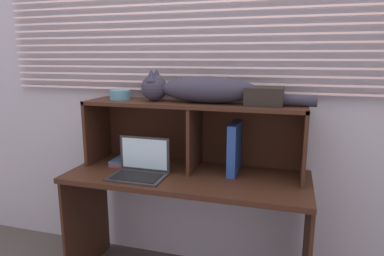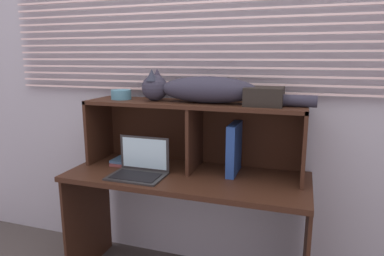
# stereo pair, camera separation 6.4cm
# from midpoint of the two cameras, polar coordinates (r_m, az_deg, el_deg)

# --- Properties ---
(back_panel_with_blinds) EXTENTS (4.40, 0.08, 2.50)m
(back_panel_with_blinds) POSITION_cam_midpoint_polar(r_m,az_deg,el_deg) (2.20, 2.52, 7.98)
(back_panel_with_blinds) COLOR #AFB3BC
(back_panel_with_blinds) RESTS_ON ground
(desk) EXTENTS (1.41, 0.56, 0.73)m
(desk) POSITION_cam_midpoint_polar(r_m,az_deg,el_deg) (2.06, -0.09, -11.55)
(desk) COLOR #381F13
(desk) RESTS_ON ground
(hutch_shelf_unit) EXTENTS (1.31, 0.31, 0.41)m
(hutch_shelf_unit) POSITION_cam_midpoint_polar(r_m,az_deg,el_deg) (2.06, 1.22, 1.06)
(hutch_shelf_unit) COLOR #381F13
(hutch_shelf_unit) RESTS_ON desk
(cat) EXTENTS (1.01, 0.19, 0.19)m
(cat) POSITION_cam_midpoint_polar(r_m,az_deg,el_deg) (1.99, 2.48, 6.46)
(cat) COLOR #2F2F3C
(cat) RESTS_ON hutch_shelf_unit
(laptop) EXTENTS (0.31, 0.22, 0.22)m
(laptop) POSITION_cam_midpoint_polar(r_m,az_deg,el_deg) (2.00, -7.86, -6.56)
(laptop) COLOR #292929
(laptop) RESTS_ON desk
(binder_upright) EXTENTS (0.05, 0.24, 0.30)m
(binder_upright) POSITION_cam_midpoint_polar(r_m,az_deg,el_deg) (2.01, 7.98, -3.43)
(binder_upright) COLOR navy
(binder_upright) RESTS_ON desk
(book_stack) EXTENTS (0.17, 0.25, 0.03)m
(book_stack) POSITION_cam_midpoint_polar(r_m,az_deg,el_deg) (2.26, -9.59, -5.24)
(book_stack) COLOR brown
(book_stack) RESTS_ON desk
(small_basket) EXTENTS (0.13, 0.13, 0.06)m
(small_basket) POSITION_cam_midpoint_polar(r_m,az_deg,el_deg) (2.20, -10.97, 5.52)
(small_basket) COLOR teal
(small_basket) RESTS_ON hutch_shelf_unit
(storage_box) EXTENTS (0.21, 0.20, 0.10)m
(storage_box) POSITION_cam_midpoint_polar(r_m,az_deg,el_deg) (1.93, 12.95, 5.20)
(storage_box) COLOR black
(storage_box) RESTS_ON hutch_shelf_unit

